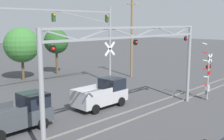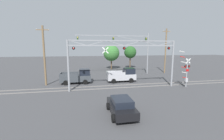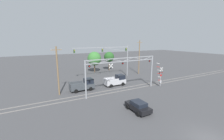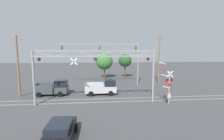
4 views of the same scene
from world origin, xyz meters
TOP-DOWN VIEW (x-y plane):
  - rail_track_near at (0.00, 16.55)m, footprint 80.00×0.08m
  - rail_track_far at (0.00, 17.98)m, footprint 80.00×0.08m
  - crossing_gantry at (-0.01, 16.26)m, footprint 14.86×0.29m
  - crossing_signal_mast at (8.85, 15.22)m, footprint 1.82×0.35m
  - traffic_signal_span at (4.39, 26.60)m, footprint 15.04×0.39m
  - pickup_truck_lead at (0.98, 20.48)m, footprint 4.68×2.27m
  - pickup_truck_following at (-6.37, 20.69)m, footprint 4.71×2.27m
  - sedan_waiting at (-2.41, 8.36)m, footprint 2.07×4.03m
  - utility_pole_left at (-11.02, 20.31)m, footprint 1.80×0.28m
  - utility_pole_right at (12.52, 27.11)m, footprint 1.80×0.28m
  - background_tree_beyond_span at (1.87, 35.16)m, footprint 4.17×4.17m
  - background_tree_far_left_verge at (7.19, 35.76)m, footprint 3.28×3.28m

SIDE VIEW (x-z plane):
  - rail_track_near at x=0.00m, z-range 0.00..0.10m
  - rail_track_far at x=0.00m, z-range 0.00..0.10m
  - sedan_waiting at x=-2.41m, z-range 0.02..1.50m
  - pickup_truck_lead at x=0.98m, z-range -0.08..2.17m
  - pickup_truck_following at x=-6.37m, z-range -0.08..2.17m
  - crossing_signal_mast at x=8.85m, z-range -0.58..4.63m
  - background_tree_beyond_span at x=1.87m, z-range 1.07..7.41m
  - background_tree_far_left_verge at x=7.19m, z-range 1.36..7.41m
  - utility_pole_left at x=-11.02m, z-range 0.15..8.91m
  - crossing_gantry at x=-0.01m, z-range 1.26..7.86m
  - utility_pole_right at x=12.52m, z-range 0.15..9.87m
  - traffic_signal_span at x=4.39m, z-range 1.77..10.37m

